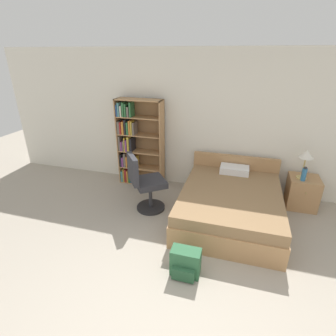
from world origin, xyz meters
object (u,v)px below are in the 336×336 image
(table_lamp, at_px, (306,156))
(water_bottle, at_px, (304,174))
(office_chair, at_px, (145,184))
(nightstand, at_px, (302,192))
(bookshelf, at_px, (135,143))
(backpack_green, at_px, (185,263))
(bed, at_px, (230,203))

(table_lamp, xyz_separation_m, water_bottle, (0.01, -0.09, -0.29))
(office_chair, distance_m, nightstand, 2.73)
(bookshelf, xyz_separation_m, backpack_green, (1.54, -2.17, -0.68))
(office_chair, bearing_deg, backpack_green, -51.44)
(office_chair, relative_size, nightstand, 1.85)
(bed, distance_m, table_lamp, 1.46)
(nightstand, distance_m, table_lamp, 0.69)
(bed, relative_size, backpack_green, 5.38)
(office_chair, bearing_deg, water_bottle, 16.48)
(water_bottle, bearing_deg, bookshelf, 176.34)
(bookshelf, height_order, bed, bookshelf)
(office_chair, height_order, table_lamp, table_lamp)
(bed, xyz_separation_m, nightstand, (1.18, 0.69, 0.01))
(table_lamp, bearing_deg, bed, -148.92)
(bookshelf, distance_m, office_chair, 1.15)
(bed, bearing_deg, office_chair, -173.23)
(bed, xyz_separation_m, water_bottle, (1.11, 0.58, 0.40))
(office_chair, distance_m, water_bottle, 2.63)
(bookshelf, relative_size, nightstand, 3.10)
(bookshelf, distance_m, nightstand, 3.19)
(bed, xyz_separation_m, table_lamp, (1.10, 0.67, 0.69))
(bookshelf, relative_size, office_chair, 1.68)
(bed, distance_m, water_bottle, 1.32)
(bed, height_order, water_bottle, water_bottle)
(bed, height_order, nightstand, bed)
(table_lamp, relative_size, water_bottle, 2.12)
(table_lamp, bearing_deg, water_bottle, -85.00)
(bed, xyz_separation_m, backpack_green, (-0.43, -1.40, -0.10))
(office_chair, height_order, water_bottle, office_chair)
(bed, height_order, office_chair, office_chair)
(bookshelf, distance_m, bed, 2.19)
(bookshelf, distance_m, table_lamp, 3.07)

